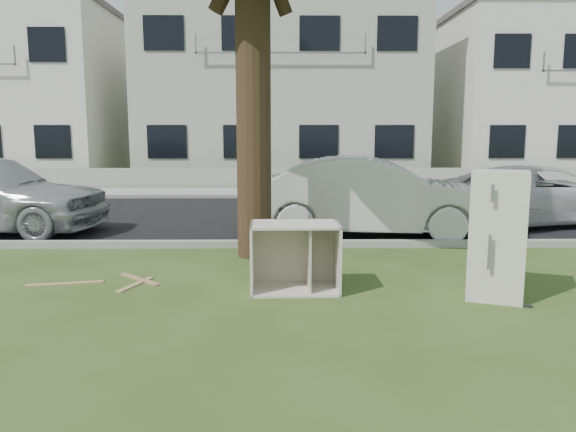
{
  "coord_description": "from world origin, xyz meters",
  "views": [
    {
      "loc": [
        0.04,
        -7.04,
        1.99
      ],
      "look_at": [
        0.12,
        0.6,
        0.83
      ],
      "focal_mm": 35.0,
      "sensor_mm": 36.0,
      "label": 1
    }
  ],
  "objects_px": {
    "cabinet": "(295,257)",
    "car_right": "(540,195)",
    "car_center": "(372,197)",
    "fridge": "(498,235)"
  },
  "relations": [
    {
      "from": "cabinet",
      "to": "car_right",
      "type": "xyz_separation_m",
      "value": [
        5.38,
        5.06,
        0.2
      ]
    },
    {
      "from": "car_center",
      "to": "car_right",
      "type": "distance_m",
      "value": 4.09
    },
    {
      "from": "car_right",
      "to": "fridge",
      "type": "bearing_deg",
      "value": 135.71
    },
    {
      "from": "cabinet",
      "to": "car_center",
      "type": "distance_m",
      "value": 3.99
    },
    {
      "from": "fridge",
      "to": "car_center",
      "type": "distance_m",
      "value": 4.1
    },
    {
      "from": "car_center",
      "to": "car_right",
      "type": "height_order",
      "value": "car_center"
    },
    {
      "from": "cabinet",
      "to": "car_right",
      "type": "relative_size",
      "value": 0.24
    },
    {
      "from": "cabinet",
      "to": "fridge",
      "type": "bearing_deg",
      "value": -9.35
    },
    {
      "from": "fridge",
      "to": "car_center",
      "type": "height_order",
      "value": "fridge"
    },
    {
      "from": "cabinet",
      "to": "car_center",
      "type": "bearing_deg",
      "value": 66.07
    }
  ]
}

